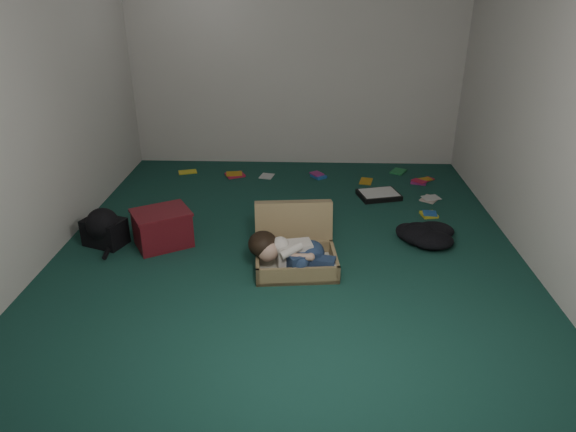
{
  "coord_description": "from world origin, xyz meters",
  "views": [
    {
      "loc": [
        0.15,
        -4.05,
        2.17
      ],
      "look_at": [
        0.0,
        -0.15,
        0.35
      ],
      "focal_mm": 32.0,
      "sensor_mm": 36.0,
      "label": 1
    }
  ],
  "objects": [
    {
      "name": "maroon_bin",
      "position": [
        -1.11,
        -0.04,
        0.16
      ],
      "size": [
        0.6,
        0.56,
        0.33
      ],
      "rotation": [
        0.0,
        0.0,
        0.53
      ],
      "color": "maroon",
      "rests_on": "floor"
    },
    {
      "name": "suitcase",
      "position": [
        0.06,
        -0.31,
        0.14
      ],
      "size": [
        0.71,
        0.7,
        0.48
      ],
      "rotation": [
        0.0,
        0.0,
        0.1
      ],
      "color": "#947C51",
      "rests_on": "floor"
    },
    {
      "name": "floor",
      "position": [
        0.0,
        0.0,
        0.0
      ],
      "size": [
        4.5,
        4.5,
        0.0
      ],
      "primitive_type": "plane",
      "color": "#164137",
      "rests_on": "ground"
    },
    {
      "name": "wall_right",
      "position": [
        2.0,
        0.0,
        1.3
      ],
      "size": [
        0.0,
        4.5,
        4.5
      ],
      "primitive_type": "plane",
      "rotation": [
        1.57,
        0.0,
        -1.57
      ],
      "color": "silver",
      "rests_on": "ground"
    },
    {
      "name": "wall_front",
      "position": [
        0.0,
        -2.25,
        1.3
      ],
      "size": [
        4.5,
        0.0,
        4.5
      ],
      "primitive_type": "plane",
      "rotation": [
        -1.57,
        0.0,
        0.0
      ],
      "color": "silver",
      "rests_on": "ground"
    },
    {
      "name": "wall_back",
      "position": [
        0.0,
        2.25,
        1.3
      ],
      "size": [
        4.5,
        0.0,
        4.5
      ],
      "primitive_type": "plane",
      "rotation": [
        1.57,
        0.0,
        0.0
      ],
      "color": "silver",
      "rests_on": "ground"
    },
    {
      "name": "backpack",
      "position": [
        -1.63,
        -0.05,
        0.13
      ],
      "size": [
        0.53,
        0.48,
        0.26
      ],
      "primitive_type": null,
      "rotation": [
        0.0,
        0.0,
        -0.36
      ],
      "color": "black",
      "rests_on": "floor"
    },
    {
      "name": "wall_left",
      "position": [
        -2.0,
        0.0,
        1.3
      ],
      "size": [
        0.0,
        4.5,
        4.5
      ],
      "primitive_type": "plane",
      "rotation": [
        1.57,
        0.0,
        1.57
      ],
      "color": "silver",
      "rests_on": "ground"
    },
    {
      "name": "person",
      "position": [
        0.03,
        -0.48,
        0.18
      ],
      "size": [
        0.72,
        0.34,
        0.3
      ],
      "rotation": [
        0.0,
        0.0,
        0.1
      ],
      "color": "silver",
      "rests_on": "suitcase"
    },
    {
      "name": "clothing_pile",
      "position": [
        1.25,
        0.1,
        0.08
      ],
      "size": [
        0.51,
        0.43,
        0.15
      ],
      "primitive_type": null,
      "rotation": [
        0.0,
        0.0,
        -0.09
      ],
      "color": "black",
      "rests_on": "floor"
    },
    {
      "name": "paper_tray",
      "position": [
        0.94,
        1.12,
        0.03
      ],
      "size": [
        0.49,
        0.41,
        0.06
      ],
      "rotation": [
        0.0,
        0.0,
        0.25
      ],
      "color": "black",
      "rests_on": "floor"
    },
    {
      "name": "book_scatter",
      "position": [
        0.6,
        1.54,
        0.01
      ],
      "size": [
        3.06,
        1.45,
        0.02
      ],
      "color": "yellow",
      "rests_on": "floor"
    }
  ]
}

